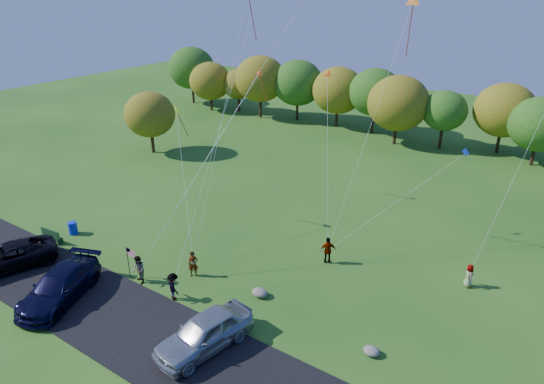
# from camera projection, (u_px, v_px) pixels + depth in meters

# --- Properties ---
(ground) EXTENTS (140.00, 140.00, 0.00)m
(ground) POSITION_uv_depth(u_px,v_px,m) (185.00, 293.00, 30.62)
(ground) COLOR #235418
(ground) RESTS_ON ground
(asphalt_lane) EXTENTS (44.00, 6.00, 0.06)m
(asphalt_lane) POSITION_uv_depth(u_px,v_px,m) (136.00, 327.00, 27.58)
(asphalt_lane) COLOR black
(asphalt_lane) RESTS_ON ground
(treeline) EXTENTS (77.05, 27.55, 8.58)m
(treeline) POSITION_uv_depth(u_px,v_px,m) (383.00, 104.00, 56.95)
(treeline) COLOR #332012
(treeline) RESTS_ON ground
(minivan_dark) EXTENTS (4.72, 6.64, 1.68)m
(minivan_dark) POSITION_uv_depth(u_px,v_px,m) (9.00, 256.00, 32.94)
(minivan_dark) COLOR black
(minivan_dark) RESTS_ON asphalt_lane
(minivan_navy) EXTENTS (4.65, 6.83, 1.84)m
(minivan_navy) POSITION_uv_depth(u_px,v_px,m) (59.00, 286.00, 29.59)
(minivan_navy) COLOR black
(minivan_navy) RESTS_ON asphalt_lane
(minivan_silver) EXTENTS (3.27, 6.01, 1.94)m
(minivan_silver) POSITION_uv_depth(u_px,v_px,m) (204.00, 333.00, 25.63)
(minivan_silver) COLOR #AFB5BA
(minivan_silver) RESTS_ON asphalt_lane
(flyer_a) EXTENTS (0.78, 0.76, 1.80)m
(flyer_a) POSITION_uv_depth(u_px,v_px,m) (193.00, 264.00, 32.05)
(flyer_a) COLOR #4C4C59
(flyer_a) RESTS_ON ground
(flyer_b) EXTENTS (1.16, 1.06, 1.94)m
(flyer_b) POSITION_uv_depth(u_px,v_px,m) (139.00, 270.00, 31.27)
(flyer_b) COLOR #4C4C59
(flyer_b) RESTS_ON ground
(flyer_c) EXTENTS (1.34, 1.06, 1.81)m
(flyer_c) POSITION_uv_depth(u_px,v_px,m) (173.00, 287.00, 29.70)
(flyer_c) COLOR #4C4C59
(flyer_c) RESTS_ON ground
(flyer_d) EXTENTS (1.19, 1.08, 1.95)m
(flyer_d) POSITION_uv_depth(u_px,v_px,m) (328.00, 250.00, 33.53)
(flyer_d) COLOR #4C4C59
(flyer_d) RESTS_ON ground
(flyer_e) EXTENTS (0.87, 0.93, 1.59)m
(flyer_e) POSITION_uv_depth(u_px,v_px,m) (469.00, 276.00, 30.96)
(flyer_e) COLOR #4C4C59
(flyer_e) RESTS_ON ground
(park_bench) EXTENTS (1.92, 0.56, 1.06)m
(park_bench) POSITION_uv_depth(u_px,v_px,m) (52.00, 235.00, 36.35)
(park_bench) COLOR #163E1E
(park_bench) RESTS_ON ground
(trash_barrel) EXTENTS (0.66, 0.66, 0.99)m
(trash_barrel) POSITION_uv_depth(u_px,v_px,m) (73.00, 228.00, 37.55)
(trash_barrel) COLOR #0E2BDB
(trash_barrel) RESTS_ON ground
(flag_assembly) EXTENTS (0.84, 0.54, 2.26)m
(flag_assembly) POSITION_uv_depth(u_px,v_px,m) (130.00, 256.00, 31.49)
(flag_assembly) COLOR black
(flag_assembly) RESTS_ON ground
(boulder_near) EXTENTS (1.06, 0.83, 0.53)m
(boulder_near) POSITION_uv_depth(u_px,v_px,m) (260.00, 293.00, 30.20)
(boulder_near) COLOR gray
(boulder_near) RESTS_ON ground
(boulder_far) EXTENTS (0.90, 0.75, 0.47)m
(boulder_far) POSITION_uv_depth(u_px,v_px,m) (372.00, 351.00, 25.50)
(boulder_far) COLOR gray
(boulder_far) RESTS_ON ground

